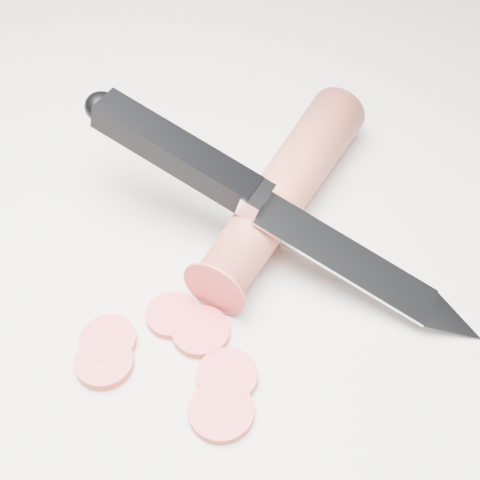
# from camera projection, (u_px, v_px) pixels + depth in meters

# --- Properties ---
(ground) EXTENTS (2.40, 2.40, 0.00)m
(ground) POSITION_uv_depth(u_px,v_px,m) (173.00, 296.00, 0.44)
(ground) COLOR beige
(ground) RESTS_ON ground
(carrot) EXTENTS (0.09, 0.20, 0.04)m
(carrot) POSITION_uv_depth(u_px,v_px,m) (284.00, 189.00, 0.47)
(carrot) COLOR #BB4838
(carrot) RESTS_ON ground
(carrot_slice_0) EXTENTS (0.03, 0.03, 0.01)m
(carrot_slice_0) POSITION_uv_depth(u_px,v_px,m) (105.00, 362.00, 0.40)
(carrot_slice_0) COLOR #DC4243
(carrot_slice_0) RESTS_ON ground
(carrot_slice_1) EXTENTS (0.04, 0.04, 0.01)m
(carrot_slice_1) POSITION_uv_depth(u_px,v_px,m) (227.00, 376.00, 0.39)
(carrot_slice_1) COLOR #DC4243
(carrot_slice_1) RESTS_ON ground
(carrot_slice_2) EXTENTS (0.03, 0.03, 0.01)m
(carrot_slice_2) POSITION_uv_depth(u_px,v_px,m) (108.00, 340.00, 0.41)
(carrot_slice_2) COLOR #DC4243
(carrot_slice_2) RESTS_ON ground
(carrot_slice_3) EXTENTS (0.03, 0.03, 0.01)m
(carrot_slice_3) POSITION_uv_depth(u_px,v_px,m) (173.00, 315.00, 0.42)
(carrot_slice_3) COLOR #DC4243
(carrot_slice_3) RESTS_ON ground
(carrot_slice_4) EXTENTS (0.04, 0.04, 0.01)m
(carrot_slice_4) POSITION_uv_depth(u_px,v_px,m) (221.00, 412.00, 0.38)
(carrot_slice_4) COLOR #DC4243
(carrot_slice_4) RESTS_ON ground
(carrot_slice_5) EXTENTS (0.04, 0.04, 0.01)m
(carrot_slice_5) POSITION_uv_depth(u_px,v_px,m) (201.00, 332.00, 0.41)
(carrot_slice_5) COLOR #DC4243
(carrot_slice_5) RESTS_ON ground
(kitchen_knife) EXTENTS (0.29, 0.10, 0.09)m
(kitchen_knife) POSITION_uv_depth(u_px,v_px,m) (279.00, 208.00, 0.43)
(kitchen_knife) COLOR silver
(kitchen_knife) RESTS_ON ground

